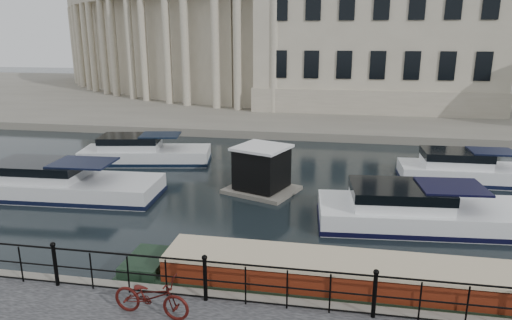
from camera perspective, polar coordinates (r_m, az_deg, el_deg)
The scene contains 8 objects.
ground_plane at distance 13.94m, azimuth -3.57°, elevation -14.08°, with size 160.00×160.00×0.00m, color black.
far_bank at distance 51.29m, azimuth 6.75°, elevation 7.89°, with size 120.00×42.00×0.55m, color #6B665B.
railing at distance 11.46m, azimuth -6.39°, elevation -14.25°, with size 24.14×0.14×1.22m.
civic_building at distance 46.65m, azimuth 5.42°, elevation 15.53°, with size 53.55×31.84×16.85m.
bicycle at distance 11.19m, azimuth -12.98°, elevation -16.27°, with size 0.66×1.89×0.99m, color #3F0E0B.
narrowboat at distance 12.78m, azimuth 13.57°, elevation -15.57°, with size 13.44×1.83×1.50m.
harbour_hut at distance 20.40m, azimuth 0.73°, elevation -1.42°, with size 3.62×3.34×2.18m.
cabin_cruisers at distance 20.65m, azimuth -0.68°, elevation -2.92°, with size 25.81×9.96×1.99m.
Camera 1 is at (2.95, -11.78, 6.84)m, focal length 32.00 mm.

